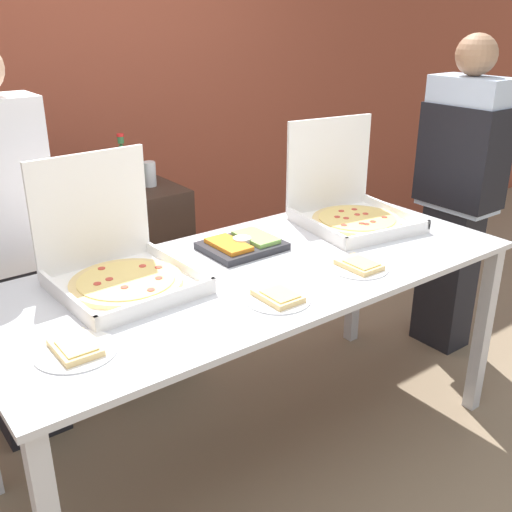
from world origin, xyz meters
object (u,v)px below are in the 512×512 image
Objects in this scene: paper_plate_front_right at (359,266)px; soda_can_silver at (149,174)px; pizza_box_near_left at (349,206)px; veggie_tray at (242,245)px; person_guest_plaid at (6,250)px; pizza_box_far_right at (117,264)px; paper_plate_front_center at (278,297)px; person_server_vest at (459,182)px; soda_bottle at (123,167)px; paper_plate_front_left at (76,349)px.

paper_plate_front_right is 1.88× the size of soda_can_silver.
veggie_tray is at bearing -173.82° from pizza_box_near_left.
veggie_tray is at bearing 147.76° from person_guest_plaid.
pizza_box_far_right reaches higher than paper_plate_front_center.
pizza_box_far_right is 0.59m from person_guest_plaid.
soda_bottle is at bearing 63.22° from person_server_vest.
paper_plate_front_left is 1.08× the size of paper_plate_front_right.
paper_plate_front_center is 0.43m from paper_plate_front_right.
pizza_box_near_left reaches higher than veggie_tray.
soda_bottle is at bearing 59.58° from pizza_box_far_right.
person_guest_plaid is (-0.77, -0.18, -0.16)m from soda_can_silver.
soda_can_silver is (0.51, 0.71, 0.11)m from pizza_box_far_right.
pizza_box_near_left is at bearing 29.04° from paper_plate_front_center.
paper_plate_front_left is 0.90m from person_guest_plaid.
veggie_tray reaches higher than paper_plate_front_center.
paper_plate_front_left is at bearing -132.82° from pizza_box_far_right.
person_server_vest is (1.11, 0.34, 0.08)m from paper_plate_front_right.
soda_bottle reaches higher than veggie_tray.
soda_bottle is (-0.03, 1.15, 0.24)m from paper_plate_front_center.
pizza_box_far_right is at bearing 86.87° from person_server_vest.
soda_can_silver is at bearing 95.03° from veggie_tray.
pizza_box_near_left is at bearing 159.26° from person_guest_plaid.
pizza_box_near_left is 1.99× the size of soda_bottle.
pizza_box_far_right is 0.58m from veggie_tray.
paper_plate_front_left is 2.03× the size of soda_can_silver.
pizza_box_far_right is 0.90× the size of pizza_box_near_left.
paper_plate_front_left is 2.27m from person_server_vest.
paper_plate_front_center is 1.59m from person_server_vest.
person_server_vest is (0.75, -0.09, 0.01)m from pizza_box_near_left.
pizza_box_near_left is 2.40× the size of paper_plate_front_right.
soda_can_silver is at bearing 6.76° from soda_bottle.
soda_bottle is at bearing -165.72° from person_guest_plaid.
paper_plate_front_right is at bearing -74.73° from soda_can_silver.
paper_plate_front_center is at bearing 123.23° from person_guest_plaid.
person_server_vest is (2.20, -0.63, 0.06)m from person_guest_plaid.
paper_plate_front_center is 1.90× the size of soda_can_silver.
pizza_box_far_right reaches higher than soda_can_silver.
paper_plate_front_left is 0.14× the size of person_server_vest.
soda_bottle is (-0.21, 0.68, 0.23)m from veggie_tray.
person_guest_plaid is at bearing 73.90° from person_server_vest.
pizza_box_near_left is 0.92m from paper_plate_front_center.
paper_plate_front_right is at bearing -67.92° from soda_bottle.
paper_plate_front_center is 0.14× the size of person_server_vest.
paper_plate_front_left is 0.89× the size of soda_bottle.
soda_can_silver is (-0.68, 0.73, 0.11)m from pizza_box_near_left.
paper_plate_front_right is 0.83× the size of soda_bottle.
veggie_tray is at bearing 85.41° from person_server_vest.
paper_plate_front_center is 0.94× the size of paper_plate_front_left.
veggie_tray is at bearing 68.86° from paper_plate_front_center.
paper_plate_front_right is at bearing 106.88° from person_server_vest.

